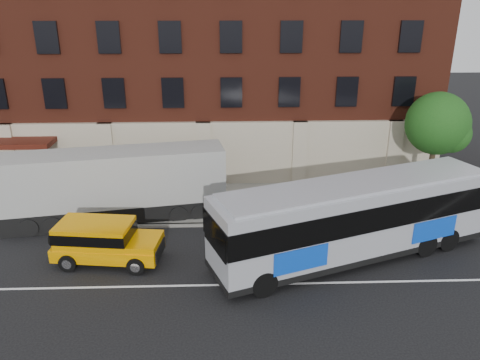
{
  "coord_description": "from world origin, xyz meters",
  "views": [
    {
      "loc": [
        1.31,
        -16.23,
        11.2
      ],
      "look_at": [
        2.05,
        5.5,
        2.78
      ],
      "focal_mm": 35.07,
      "sensor_mm": 36.0,
      "label": 1
    }
  ],
  "objects_px": {
    "city_bus": "(356,216)",
    "yellow_suv": "(103,240)",
    "street_tree": "(438,126)",
    "shipping_container": "(115,187)",
    "sign_pole": "(35,202)"
  },
  "relations": [
    {
      "from": "sign_pole",
      "to": "yellow_suv",
      "type": "height_order",
      "value": "sign_pole"
    },
    {
      "from": "sign_pole",
      "to": "shipping_container",
      "type": "height_order",
      "value": "shipping_container"
    },
    {
      "from": "city_bus",
      "to": "sign_pole",
      "type": "bearing_deg",
      "value": 167.56
    },
    {
      "from": "shipping_container",
      "to": "yellow_suv",
      "type": "bearing_deg",
      "value": -86.24
    },
    {
      "from": "sign_pole",
      "to": "street_tree",
      "type": "xyz_separation_m",
      "value": [
        22.04,
        3.34,
        2.96
      ]
    },
    {
      "from": "sign_pole",
      "to": "yellow_suv",
      "type": "xyz_separation_m",
      "value": [
        4.27,
        -3.52,
        -0.35
      ]
    },
    {
      "from": "sign_pole",
      "to": "street_tree",
      "type": "distance_m",
      "value": 22.49
    },
    {
      "from": "sign_pole",
      "to": "street_tree",
      "type": "relative_size",
      "value": 0.4
    },
    {
      "from": "street_tree",
      "to": "city_bus",
      "type": "bearing_deg",
      "value": -133.03
    },
    {
      "from": "sign_pole",
      "to": "city_bus",
      "type": "distance_m",
      "value": 16.08
    },
    {
      "from": "yellow_suv",
      "to": "shipping_container",
      "type": "xyz_separation_m",
      "value": [
        -0.29,
        4.4,
        0.8
      ]
    },
    {
      "from": "yellow_suv",
      "to": "shipping_container",
      "type": "distance_m",
      "value": 4.48
    },
    {
      "from": "city_bus",
      "to": "yellow_suv",
      "type": "bearing_deg",
      "value": -179.72
    },
    {
      "from": "street_tree",
      "to": "city_bus",
      "type": "height_order",
      "value": "street_tree"
    },
    {
      "from": "sign_pole",
      "to": "yellow_suv",
      "type": "bearing_deg",
      "value": -39.5
    }
  ]
}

